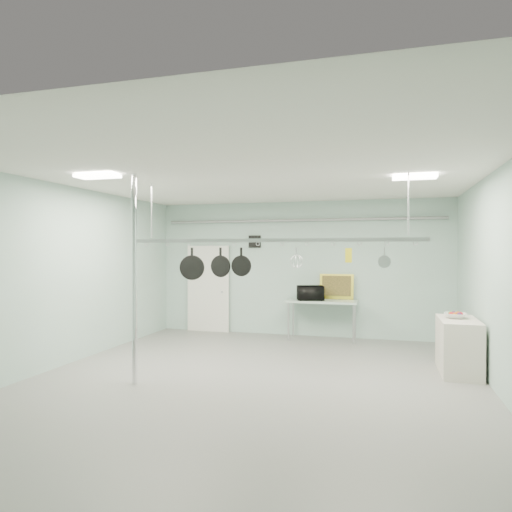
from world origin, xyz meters
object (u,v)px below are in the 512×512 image
(fruit_bowl, at_px, (455,316))
(microwave, at_px, (310,293))
(coffee_canister, at_px, (317,296))
(skillet_left, at_px, (192,264))
(skillet_mid, at_px, (221,263))
(chrome_pole, at_px, (134,279))
(prep_table, at_px, (322,303))
(side_cabinet, at_px, (458,346))
(skillet_right, at_px, (241,262))
(pot_rack, at_px, (270,238))

(fruit_bowl, bearing_deg, microwave, 143.64)
(coffee_canister, relative_size, fruit_bowl, 0.54)
(skillet_left, height_order, skillet_mid, same)
(microwave, bearing_deg, chrome_pole, 46.63)
(coffee_canister, distance_m, fruit_bowl, 3.38)
(microwave, height_order, skillet_mid, skillet_mid)
(prep_table, height_order, skillet_left, skillet_left)
(chrome_pole, bearing_deg, fruit_bowl, 23.36)
(prep_table, height_order, fruit_bowl, fruit_bowl)
(side_cabinet, height_order, skillet_right, skillet_right)
(pot_rack, distance_m, skillet_right, 0.61)
(prep_table, distance_m, side_cabinet, 3.39)
(side_cabinet, bearing_deg, coffee_canister, 140.36)
(pot_rack, height_order, fruit_bowl, pot_rack)
(side_cabinet, relative_size, skillet_mid, 2.42)
(side_cabinet, height_order, coffee_canister, coffee_canister)
(skillet_left, xyz_separation_m, skillet_mid, (0.51, 0.00, 0.02))
(prep_table, relative_size, fruit_bowl, 4.46)
(chrome_pole, distance_m, microwave, 4.63)
(side_cabinet, xyz_separation_m, coffee_canister, (-2.66, 2.21, 0.55))
(coffee_canister, bearing_deg, side_cabinet, -39.64)
(pot_rack, distance_m, fruit_bowl, 3.39)
(side_cabinet, xyz_separation_m, pot_rack, (-2.95, -1.10, 1.78))
(side_cabinet, bearing_deg, fruit_bowl, 116.25)
(prep_table, distance_m, skillet_mid, 3.67)
(prep_table, height_order, skillet_mid, skillet_mid)
(prep_table, bearing_deg, fruit_bowl, -40.20)
(prep_table, relative_size, microwave, 2.73)
(coffee_canister, height_order, skillet_left, skillet_left)
(microwave, xyz_separation_m, fruit_bowl, (2.77, -2.04, -0.12))
(skillet_left, bearing_deg, skillet_mid, -16.03)
(side_cabinet, xyz_separation_m, skillet_left, (-4.30, -1.10, 1.36))
(chrome_pole, bearing_deg, skillet_left, 58.50)
(pot_rack, relative_size, skillet_left, 8.86)
(chrome_pole, xyz_separation_m, microwave, (2.05, 4.11, -0.53))
(microwave, bearing_deg, prep_table, -178.12)
(chrome_pole, relative_size, microwave, 5.47)
(pot_rack, xyz_separation_m, skillet_mid, (-0.84, 0.00, -0.39))
(pot_rack, bearing_deg, skillet_mid, 180.00)
(pot_rack, distance_m, skillet_left, 1.41)
(side_cabinet, height_order, skillet_mid, skillet_mid)
(chrome_pole, height_order, skillet_mid, chrome_pole)
(skillet_left, bearing_deg, microwave, 49.03)
(fruit_bowl, height_order, skillet_left, skillet_left)
(side_cabinet, distance_m, microwave, 3.56)
(pot_rack, distance_m, microwave, 3.42)
(skillet_left, relative_size, skillet_mid, 1.09)
(side_cabinet, bearing_deg, skillet_right, -162.22)
(pot_rack, bearing_deg, skillet_right, 180.00)
(skillet_mid, bearing_deg, pot_rack, 7.76)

